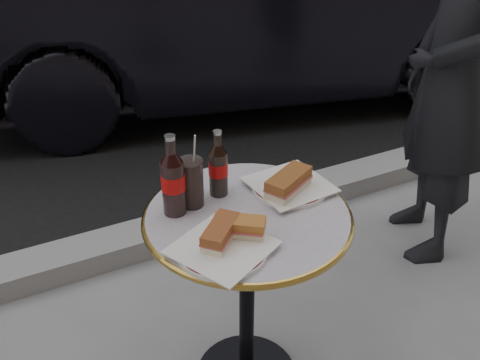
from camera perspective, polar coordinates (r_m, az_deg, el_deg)
name	(u,v)px	position (r m, az deg, el deg)	size (l,w,h in m)	color
asphalt_road	(35,33)	(6.39, -21.05, 14.41)	(40.00, 8.00, 0.00)	black
curb	(162,234)	(2.65, -8.31, -5.75)	(40.00, 0.20, 0.12)	gray
bistro_table	(247,305)	(1.81, 0.73, -13.16)	(0.62, 0.62, 0.73)	#BAB2C4
plate_left	(222,250)	(1.43, -1.89, -7.45)	(0.24, 0.24, 0.01)	white
plate_right	(290,187)	(1.69, 5.31, -0.72)	(0.24, 0.24, 0.01)	white
sandwich_left_a	(221,234)	(1.43, -2.09, -5.73)	(0.14, 0.07, 0.05)	brown
sandwich_left_b	(239,227)	(1.45, -0.08, -5.08)	(0.14, 0.07, 0.05)	#B1682D
sandwich_right	(289,183)	(1.64, 5.20, -0.36)	(0.17, 0.08, 0.06)	brown
cola_bottle_left	(173,175)	(1.52, -7.21, 0.51)	(0.07, 0.07, 0.25)	black
cola_bottle_right	(218,163)	(1.61, -2.35, 1.82)	(0.06, 0.06, 0.22)	black
cola_glass	(191,183)	(1.58, -5.22, -0.28)	(0.08, 0.08, 0.15)	black
parked_car	(250,1)	(4.12, 1.09, 18.60)	(4.46, 1.55, 1.47)	black
pedestrian	(453,80)	(2.43, 21.74, 9.89)	(0.61, 0.40, 1.67)	black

